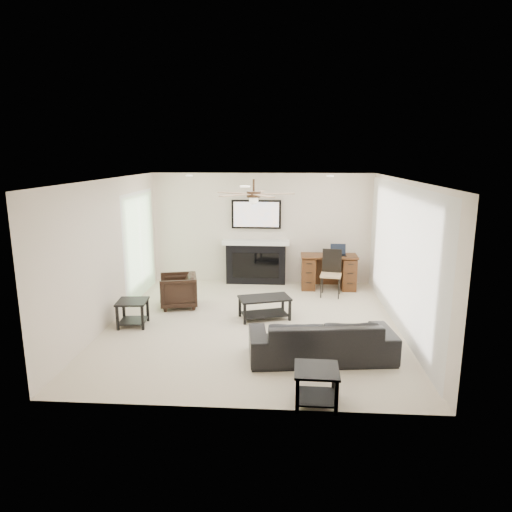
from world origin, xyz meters
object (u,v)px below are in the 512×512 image
at_px(fireplace_unit, 256,242).
at_px(desk, 328,272).
at_px(armchair, 178,291).
at_px(coffee_table, 264,308).
at_px(sofa, 321,339).

distance_m(fireplace_unit, desk, 1.75).
bearing_deg(armchair, coffee_table, 58.58).
bearing_deg(sofa, armchair, -46.40).
height_order(armchair, coffee_table, armchair).
bearing_deg(coffee_table, desk, 38.75).
relative_size(sofa, armchair, 2.95).
xyz_separation_m(sofa, fireplace_unit, (-1.21, 3.92, 0.65)).
bearing_deg(fireplace_unit, desk, -11.74).
relative_size(fireplace_unit, desk, 1.57).
xyz_separation_m(armchair, desk, (3.01, 1.43, 0.06)).
bearing_deg(fireplace_unit, sofa, -72.84).
bearing_deg(sofa, fireplace_unit, -79.65).
bearing_deg(desk, sofa, -96.53).
distance_m(coffee_table, desk, 2.38).
bearing_deg(sofa, coffee_table, -67.45).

